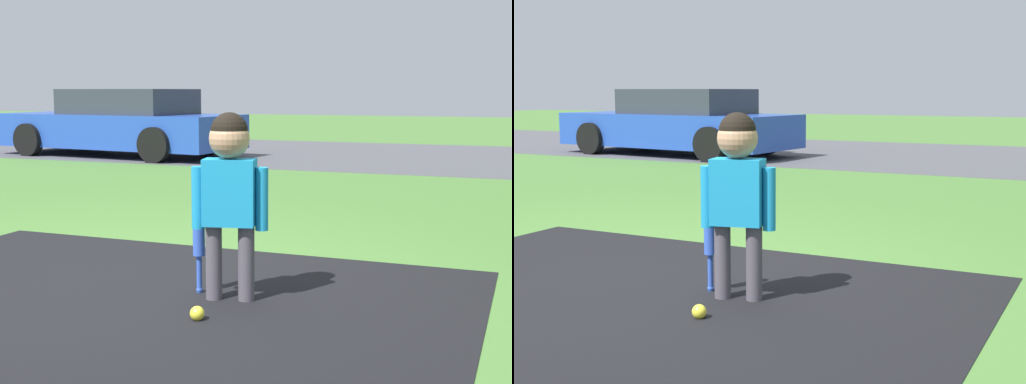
# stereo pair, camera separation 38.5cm
# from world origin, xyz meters

# --- Properties ---
(ground_plane) EXTENTS (60.00, 60.00, 0.00)m
(ground_plane) POSITION_xyz_m (0.00, 0.00, 0.00)
(ground_plane) COLOR #477533
(street_strip) EXTENTS (40.00, 6.00, 0.01)m
(street_strip) POSITION_xyz_m (0.00, 9.24, 0.00)
(street_strip) COLOR #4C4C51
(street_strip) RESTS_ON ground
(child) EXTENTS (0.42, 0.23, 1.06)m
(child) POSITION_xyz_m (0.83, -0.20, 0.69)
(child) COLOR #4C4751
(child) RESTS_ON ground
(baseball_bat) EXTENTS (0.07, 0.07, 0.54)m
(baseball_bat) POSITION_xyz_m (0.61, -0.13, 0.35)
(baseball_bat) COLOR blue
(baseball_bat) RESTS_ON ground
(sports_ball) EXTENTS (0.08, 0.08, 0.08)m
(sports_ball) POSITION_xyz_m (0.82, -0.59, 0.04)
(sports_ball) COLOR yellow
(sports_ball) RESTS_ON ground
(parked_car) EXTENTS (4.64, 2.24, 1.21)m
(parked_car) POSITION_xyz_m (-4.67, 7.45, 0.57)
(parked_car) COLOR #2347AD
(parked_car) RESTS_ON ground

